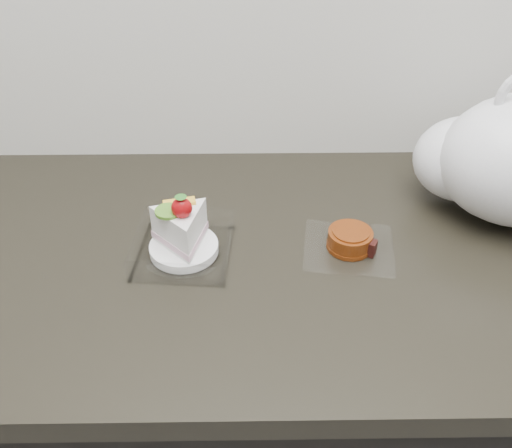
% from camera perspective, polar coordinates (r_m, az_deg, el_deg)
% --- Properties ---
extents(counter, '(2.04, 0.64, 0.90)m').
position_cam_1_polar(counter, '(1.27, 2.41, -18.25)').
color(counter, black).
rests_on(counter, ground).
extents(cake_tray, '(0.16, 0.16, 0.12)m').
position_cam_1_polar(cake_tray, '(0.91, -7.31, -1.43)').
color(cake_tray, white).
rests_on(cake_tray, counter).
extents(mooncake_wrap, '(0.16, 0.15, 0.03)m').
position_cam_1_polar(mooncake_wrap, '(0.94, 9.43, -1.71)').
color(mooncake_wrap, white).
rests_on(mooncake_wrap, counter).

